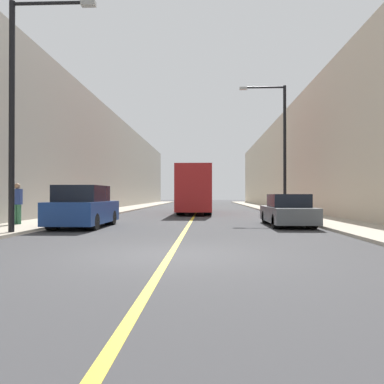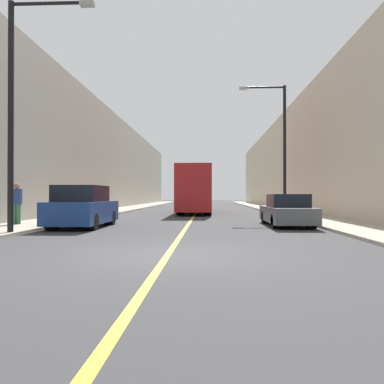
{
  "view_description": "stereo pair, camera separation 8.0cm",
  "coord_description": "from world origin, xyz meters",
  "px_view_note": "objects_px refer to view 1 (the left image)",
  "views": [
    {
      "loc": [
        0.87,
        -8.73,
        1.41
      ],
      "look_at": [
        -0.28,
        19.81,
        1.64
      ],
      "focal_mm": 35.0,
      "sensor_mm": 36.0,
      "label": 1
    },
    {
      "loc": [
        0.95,
        -8.72,
        1.41
      ],
      "look_at": [
        -0.28,
        19.81,
        1.64
      ],
      "focal_mm": 35.0,
      "sensor_mm": 36.0,
      "label": 2
    }
  ],
  "objects_px": {
    "street_lamp_right": "(281,141)",
    "pedestrian": "(17,203)",
    "car_right_near": "(288,211)",
    "bus": "(196,189)",
    "street_lamp_left": "(20,99)",
    "parked_suv_left": "(83,208)"
  },
  "relations": [
    {
      "from": "street_lamp_right",
      "to": "pedestrian",
      "type": "distance_m",
      "value": 16.25
    },
    {
      "from": "car_right_near",
      "to": "bus",
      "type": "bearing_deg",
      "value": 110.53
    },
    {
      "from": "bus",
      "to": "street_lamp_left",
      "type": "height_order",
      "value": "street_lamp_left"
    },
    {
      "from": "bus",
      "to": "pedestrian",
      "type": "bearing_deg",
      "value": -119.96
    },
    {
      "from": "pedestrian",
      "to": "parked_suv_left",
      "type": "bearing_deg",
      "value": -4.87
    },
    {
      "from": "car_right_near",
      "to": "pedestrian",
      "type": "relative_size",
      "value": 2.54
    },
    {
      "from": "parked_suv_left",
      "to": "street_lamp_right",
      "type": "bearing_deg",
      "value": 40.59
    },
    {
      "from": "car_right_near",
      "to": "street_lamp_left",
      "type": "bearing_deg",
      "value": -156.85
    },
    {
      "from": "car_right_near",
      "to": "street_lamp_right",
      "type": "relative_size",
      "value": 0.54
    },
    {
      "from": "parked_suv_left",
      "to": "pedestrian",
      "type": "bearing_deg",
      "value": 175.13
    },
    {
      "from": "parked_suv_left",
      "to": "street_lamp_right",
      "type": "height_order",
      "value": "street_lamp_right"
    },
    {
      "from": "street_lamp_right",
      "to": "pedestrian",
      "type": "bearing_deg",
      "value": -147.43
    },
    {
      "from": "street_lamp_left",
      "to": "pedestrian",
      "type": "bearing_deg",
      "value": 118.33
    },
    {
      "from": "bus",
      "to": "parked_suv_left",
      "type": "height_order",
      "value": "bus"
    },
    {
      "from": "parked_suv_left",
      "to": "street_lamp_left",
      "type": "relative_size",
      "value": 0.55
    },
    {
      "from": "bus",
      "to": "car_right_near",
      "type": "bearing_deg",
      "value": -69.47
    },
    {
      "from": "bus",
      "to": "car_right_near",
      "type": "height_order",
      "value": "bus"
    },
    {
      "from": "street_lamp_left",
      "to": "street_lamp_right",
      "type": "bearing_deg",
      "value": 46.34
    },
    {
      "from": "street_lamp_left",
      "to": "street_lamp_right",
      "type": "relative_size",
      "value": 0.95
    },
    {
      "from": "car_right_near",
      "to": "street_lamp_left",
      "type": "height_order",
      "value": "street_lamp_left"
    },
    {
      "from": "car_right_near",
      "to": "pedestrian",
      "type": "xyz_separation_m",
      "value": [
        -12.1,
        -0.9,
        0.4
      ]
    },
    {
      "from": "bus",
      "to": "car_right_near",
      "type": "relative_size",
      "value": 2.34
    }
  ]
}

